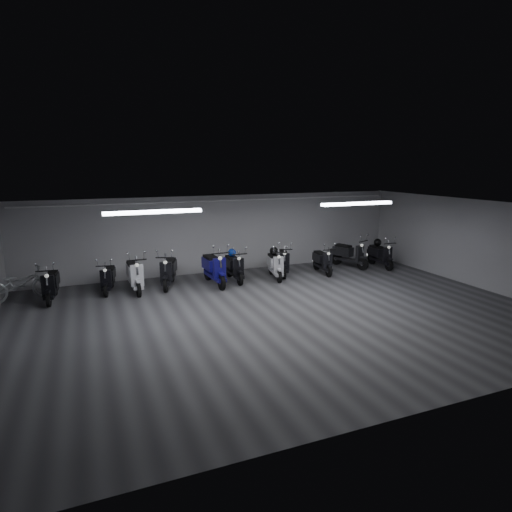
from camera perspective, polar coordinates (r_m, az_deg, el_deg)
name	(u,v)px	position (r m, az deg, el deg)	size (l,w,h in m)	color
floor	(279,314)	(11.42, 3.13, -7.80)	(14.00, 10.00, 0.01)	#3C3C3F
ceiling	(281,209)	(10.79, 3.30, 6.36)	(14.00, 10.00, 0.01)	slate
back_wall	(222,234)	(15.61, -4.61, 2.97)	(14.00, 0.01, 2.80)	#A3A3A5
front_wall	(420,332)	(7.03, 21.04, -9.53)	(14.00, 0.01, 2.80)	#A3A3A5
right_wall	(479,244)	(15.32, 27.68, 1.42)	(0.01, 10.00, 2.80)	#A3A3A5
fluor_strip_left	(154,212)	(10.89, -13.55, 5.75)	(2.40, 0.18, 0.08)	white
fluor_strip_right	(357,204)	(13.17, 13.38, 6.83)	(2.40, 0.18, 0.08)	white
conduit	(222,201)	(15.38, -4.59, 7.41)	(0.05, 0.05, 13.60)	white
scooter_0	(50,280)	(13.65, -25.81, -2.86)	(0.57, 1.72, 1.28)	black
scooter_1	(108,274)	(13.91, -19.21, -2.24)	(0.53, 1.59, 1.19)	black
scooter_2	(135,270)	(13.69, -15.94, -1.76)	(0.63, 1.89, 1.41)	silver
scooter_3	(168,266)	(13.97, -11.64, -1.36)	(0.61, 1.83, 1.36)	black
scooter_4	(214,263)	(13.96, -5.64, -0.94)	(0.66, 1.97, 1.47)	navy
scooter_5	(234,262)	(14.39, -2.93, -0.87)	(0.58, 1.74, 1.29)	black
scooter_6	(275,261)	(14.70, 2.60, -0.62)	(0.57, 1.71, 1.27)	silver
scooter_7	(283,257)	(15.22, 3.68, -0.15)	(0.58, 1.73, 1.29)	black
scooter_8	(323,257)	(15.57, 8.93, -0.15)	(0.54, 1.62, 1.21)	black
scooter_9	(350,250)	(16.67, 12.42, 0.80)	(0.61, 1.83, 1.36)	black
bicycle	(19,280)	(14.11, -29.13, -2.84)	(0.67, 1.89, 1.23)	silver
scooter_10	(381,251)	(16.97, 16.35, 0.64)	(0.57, 1.71, 1.28)	black
helmet_0	(378,242)	(17.11, 15.96, 1.77)	(0.29, 0.29, 0.29)	black
helmet_1	(274,251)	(14.86, 2.39, 0.70)	(0.29, 0.29, 0.29)	black
helmet_2	(232,253)	(14.55, -3.24, 0.46)	(0.28, 0.28, 0.28)	#0E309C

